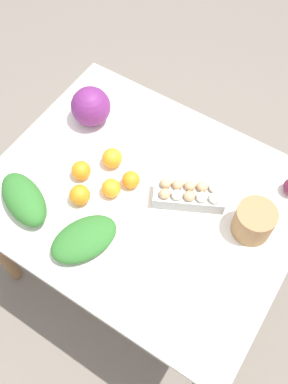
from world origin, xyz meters
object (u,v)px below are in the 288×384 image
orange_0 (111,188)px  orange_3 (80,195)px  greens_bunch_scallion (24,199)px  cabbage_purple (91,106)px  egg_carton (189,195)px  paper_bag (254,221)px  orange_1 (112,158)px  greens_bunch_dandelion (84,239)px  orange_4 (131,180)px  orange_2 (81,170)px

orange_0 → orange_3: orange_3 is taller
greens_bunch_scallion → orange_3: bearing=39.2°
cabbage_purple → orange_3: 0.40m
egg_carton → paper_bag: paper_bag is taller
greens_bunch_scallion → orange_1: bearing=63.7°
greens_bunch_scallion → greens_bunch_dandelion: bearing=-1.0°
greens_bunch_dandelion → orange_1: (-0.12, 0.34, 0.00)m
egg_carton → orange_3: egg_carton is taller
egg_carton → orange_1: 0.34m
greens_bunch_scallion → orange_3: 0.20m
greens_bunch_scallion → orange_1: 0.37m
greens_bunch_scallion → orange_3: size_ratio=3.22×
greens_bunch_scallion → orange_4: greens_bunch_scallion is taller
egg_carton → orange_4: (-0.22, -0.06, -0.01)m
paper_bag → greens_bunch_dandelion: size_ratio=0.58×
orange_3 → greens_bunch_dandelion: bearing=-48.0°
cabbage_purple → egg_carton: (0.54, -0.12, -0.04)m
cabbage_purple → paper_bag: bearing=-7.6°
paper_bag → orange_2: size_ratio=1.88×
orange_3 → egg_carton: bearing=32.7°
cabbage_purple → paper_bag: 0.80m
paper_bag → orange_2: 0.67m
paper_bag → greens_bunch_scallion: paper_bag is taller
cabbage_purple → orange_2: (0.13, -0.25, -0.04)m
paper_bag → orange_3: paper_bag is taller
greens_bunch_scallion → cabbage_purple: bearing=94.8°
greens_bunch_scallion → orange_2: bearing=66.6°
greens_bunch_dandelion → orange_2: (-0.18, 0.23, -0.00)m
paper_bag → greens_bunch_scallion: bearing=-153.9°
greens_bunch_dandelion → orange_4: bearing=89.9°
orange_1 → orange_2: (-0.07, -0.11, -0.00)m
egg_carton → greens_bunch_scallion: 0.61m
paper_bag → egg_carton: bearing=-175.8°
orange_0 → cabbage_purple: bearing=137.5°
egg_carton → orange_2: egg_carton is taller
orange_0 → orange_3: (-0.08, -0.09, 0.00)m
cabbage_purple → greens_bunch_scallion: 0.48m
egg_carton → orange_4: bearing=-12.2°
paper_bag → orange_0: (-0.51, -0.15, -0.03)m
greens_bunch_scallion → orange_1: greens_bunch_scallion is taller
cabbage_purple → orange_0: size_ratio=2.21×
egg_carton → orange_3: (-0.34, -0.22, -0.00)m
egg_carton → greens_bunch_scallion: greens_bunch_scallion is taller
cabbage_purple → orange_0: 0.38m
orange_0 → orange_3: bearing=-132.1°
cabbage_purple → orange_1: 0.25m
orange_4 → paper_bag: bearing=9.2°
egg_carton → paper_bag: 0.25m
orange_2 → greens_bunch_dandelion: bearing=-50.7°
orange_0 → orange_1: (-0.08, 0.11, 0.00)m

